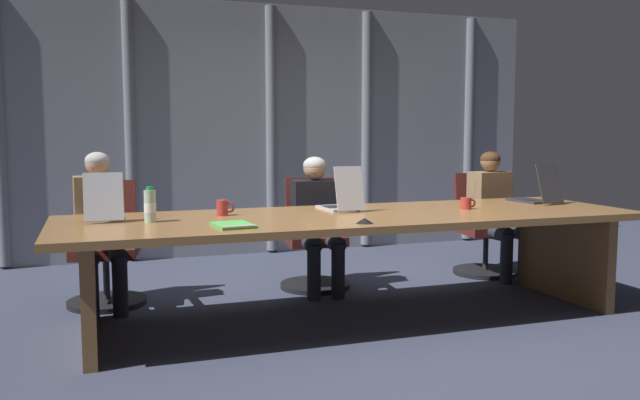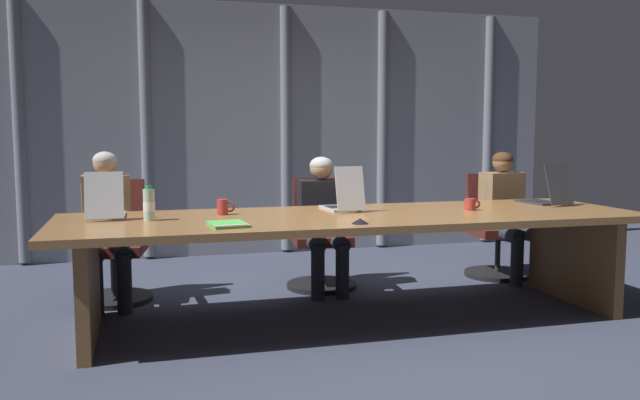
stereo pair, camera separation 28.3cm
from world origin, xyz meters
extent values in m
plane|color=#383D51|center=(0.00, 0.00, 0.00)|extent=(12.85, 12.85, 0.00)
cube|color=olive|center=(0.00, 0.00, 0.73)|extent=(4.10, 1.23, 0.05)
cube|color=black|center=(0.00, 0.00, 0.67)|extent=(3.49, 0.10, 0.06)
cube|color=brown|center=(-1.80, 0.00, 0.35)|extent=(0.08, 1.05, 0.71)
cube|color=brown|center=(1.80, 0.00, 0.35)|extent=(0.08, 1.05, 0.71)
cube|color=gray|center=(0.00, 2.76, 1.35)|extent=(6.43, 0.10, 2.70)
cylinder|color=slate|center=(-1.38, 2.70, 1.35)|extent=(0.12, 0.12, 2.65)
cylinder|color=slate|center=(0.10, 2.70, 1.35)|extent=(0.12, 0.12, 2.65)
cylinder|color=slate|center=(1.23, 2.70, 1.35)|extent=(0.12, 0.12, 2.65)
cylinder|color=slate|center=(2.57, 2.70, 1.35)|extent=(0.12, 0.12, 2.65)
cube|color=#A8ADB7|center=(-1.69, 0.34, 0.76)|extent=(0.25, 0.33, 0.02)
cube|color=black|center=(-1.69, 0.36, 0.77)|extent=(0.21, 0.18, 0.00)
cube|color=#A8ADB7|center=(-1.69, 0.12, 0.92)|extent=(0.25, 0.10, 0.30)
cube|color=black|center=(-1.69, 0.13, 0.93)|extent=(0.22, 0.09, 0.27)
cube|color=#BCBCC1|center=(-0.02, 0.32, 0.76)|extent=(0.24, 0.35, 0.02)
cube|color=black|center=(-0.03, 0.34, 0.77)|extent=(0.20, 0.20, 0.00)
cube|color=#BCBCC1|center=(-0.01, 0.11, 0.93)|extent=(0.22, 0.10, 0.32)
cube|color=black|center=(-0.01, 0.12, 0.93)|extent=(0.20, 0.08, 0.28)
cube|color=#2D2D33|center=(1.67, 0.28, 0.76)|extent=(0.25, 0.36, 0.02)
cube|color=black|center=(1.66, 0.31, 0.77)|extent=(0.20, 0.21, 0.00)
cube|color=#2D2D33|center=(1.69, 0.06, 0.93)|extent=(0.23, 0.13, 0.31)
cube|color=black|center=(1.69, 0.07, 0.93)|extent=(0.21, 0.11, 0.28)
cube|color=#511E19|center=(-1.68, 0.98, 0.42)|extent=(0.55, 0.55, 0.08)
cube|color=#511E19|center=(-1.65, 1.20, 0.71)|extent=(0.44, 0.18, 0.49)
cylinder|color=#262628|center=(-1.68, 0.98, 0.21)|extent=(0.05, 0.05, 0.34)
cylinder|color=black|center=(-1.68, 0.98, 0.02)|extent=(0.60, 0.60, 0.04)
cube|color=#511E19|center=(0.02, 0.98, 0.42)|extent=(0.53, 0.53, 0.08)
cube|color=#511E19|center=(0.05, 1.20, 0.70)|extent=(0.44, 0.16, 0.47)
cylinder|color=#262628|center=(0.02, 0.98, 0.21)|extent=(0.05, 0.05, 0.34)
cylinder|color=black|center=(0.02, 0.98, 0.02)|extent=(0.60, 0.60, 0.04)
cube|color=#511E19|center=(1.72, 0.98, 0.42)|extent=(0.52, 0.52, 0.08)
cube|color=#511E19|center=(1.74, 1.20, 0.70)|extent=(0.44, 0.15, 0.48)
cylinder|color=#262628|center=(1.72, 0.98, 0.21)|extent=(0.05, 0.05, 0.34)
cylinder|color=black|center=(1.72, 0.98, 0.02)|extent=(0.60, 0.60, 0.04)
cube|color=olive|center=(-1.72, 0.96, 0.73)|extent=(0.37, 0.24, 0.54)
sphere|color=tan|center=(-1.72, 0.96, 1.10)|extent=(0.18, 0.18, 0.18)
ellipsoid|color=#B2ADA8|center=(-1.72, 0.96, 1.12)|extent=(0.18, 0.18, 0.13)
cylinder|color=olive|center=(-1.58, 0.97, 0.81)|extent=(0.08, 0.14, 0.27)
cylinder|color=tan|center=(-1.56, 0.76, 0.70)|extent=(0.08, 0.30, 0.06)
cylinder|color=olive|center=(-1.87, 0.95, 0.81)|extent=(0.08, 0.14, 0.27)
cylinder|color=tan|center=(-1.85, 0.74, 0.70)|extent=(0.08, 0.30, 0.06)
cylinder|color=#262833|center=(-1.61, 0.77, 0.43)|extent=(0.16, 0.41, 0.13)
cylinder|color=#262833|center=(-1.60, 0.59, 0.22)|extent=(0.11, 0.11, 0.44)
cylinder|color=#262833|center=(-1.81, 0.75, 0.43)|extent=(0.16, 0.41, 0.13)
cylinder|color=#262833|center=(-1.80, 0.57, 0.22)|extent=(0.11, 0.11, 0.44)
cube|color=black|center=(0.01, 0.96, 0.70)|extent=(0.39, 0.25, 0.46)
sphere|color=tan|center=(0.01, 0.96, 1.03)|extent=(0.19, 0.19, 0.19)
ellipsoid|color=#B2ADA8|center=(0.01, 0.96, 1.05)|extent=(0.20, 0.20, 0.15)
cylinder|color=black|center=(0.17, 0.95, 0.74)|extent=(0.08, 0.14, 0.27)
cylinder|color=tan|center=(0.15, 0.74, 0.62)|extent=(0.09, 0.30, 0.06)
cylinder|color=black|center=(-0.14, 0.97, 0.74)|extent=(0.08, 0.14, 0.27)
cylinder|color=tan|center=(-0.16, 0.76, 0.62)|extent=(0.09, 0.30, 0.06)
cylinder|color=#262833|center=(0.10, 0.75, 0.43)|extent=(0.16, 0.41, 0.13)
cylinder|color=#262833|center=(0.08, 0.57, 0.22)|extent=(0.11, 0.11, 0.44)
cylinder|color=#262833|center=(-0.10, 0.77, 0.43)|extent=(0.16, 0.41, 0.13)
cylinder|color=#262833|center=(-0.12, 0.59, 0.22)|extent=(0.11, 0.11, 0.44)
cube|color=olive|center=(1.73, 0.96, 0.72)|extent=(0.38, 0.25, 0.50)
sphere|color=#8C6647|center=(1.73, 0.96, 1.06)|extent=(0.18, 0.18, 0.18)
ellipsoid|color=#472D19|center=(1.73, 0.96, 1.08)|extent=(0.19, 0.19, 0.14)
cylinder|color=olive|center=(1.88, 0.97, 0.78)|extent=(0.08, 0.14, 0.27)
cylinder|color=#8C6647|center=(1.90, 0.76, 0.66)|extent=(0.09, 0.30, 0.06)
cylinder|color=olive|center=(1.58, 0.94, 0.78)|extent=(0.08, 0.14, 0.27)
cylinder|color=#8C6647|center=(1.60, 0.74, 0.66)|extent=(0.09, 0.30, 0.06)
cylinder|color=#262833|center=(1.85, 0.77, 0.43)|extent=(0.17, 0.41, 0.13)
cylinder|color=#262833|center=(1.86, 0.59, 0.22)|extent=(0.11, 0.11, 0.44)
cylinder|color=#262833|center=(1.65, 0.75, 0.43)|extent=(0.17, 0.41, 0.13)
cylinder|color=#262833|center=(1.66, 0.57, 0.22)|extent=(0.11, 0.11, 0.44)
cylinder|color=#ADD1B2|center=(-1.41, 0.05, 0.86)|extent=(0.08, 0.08, 0.21)
cylinder|color=white|center=(-1.41, 0.05, 0.85)|extent=(0.08, 0.08, 0.06)
cylinder|color=green|center=(-1.41, 0.05, 0.97)|extent=(0.04, 0.04, 0.02)
cylinder|color=#B2332D|center=(0.90, 0.01, 0.80)|extent=(0.08, 0.08, 0.09)
torus|color=#B2332D|center=(0.95, 0.01, 0.80)|extent=(0.06, 0.01, 0.06)
cylinder|color=#B2332D|center=(-0.91, 0.23, 0.81)|extent=(0.08, 0.08, 0.11)
torus|color=#B2332D|center=(-0.86, 0.23, 0.81)|extent=(0.08, 0.01, 0.08)
cone|color=black|center=(-0.12, -0.45, 0.77)|extent=(0.11, 0.11, 0.03)
cube|color=#4CB74C|center=(-0.94, -0.30, 0.76)|extent=(0.25, 0.32, 0.02)
cylinder|color=silver|center=(-0.94, -0.45, 0.78)|extent=(0.21, 0.03, 0.01)
camera|label=1|loc=(-1.74, -4.27, 1.34)|focal=36.83mm
camera|label=2|loc=(-1.47, -4.36, 1.34)|focal=36.83mm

